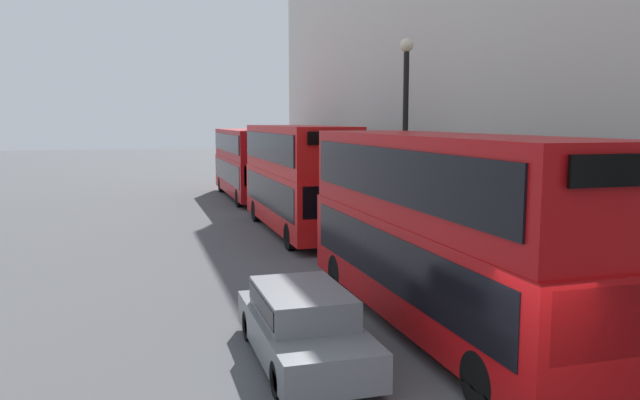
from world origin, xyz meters
name	(u,v)px	position (x,y,z in m)	size (l,w,h in m)	color
bus_leading	(440,224)	(1.60, 5.54, 2.44)	(2.59, 10.82, 4.43)	#B20C0F
bus_second_in_queue	(297,174)	(1.60, 18.42, 2.48)	(2.59, 10.02, 4.51)	red
bus_third_in_queue	(247,161)	(1.60, 30.63, 2.31)	(2.59, 10.66, 4.17)	#A80F14
car_dark_sedan	(303,323)	(-1.80, 4.66, 0.76)	(1.86, 4.60, 1.44)	slate
street_lamp	(405,129)	(3.51, 11.75, 4.45)	(0.44, 0.44, 7.32)	black
pedestrian	(329,205)	(3.85, 21.15, 0.76)	(0.36, 0.36, 1.64)	#334C6B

